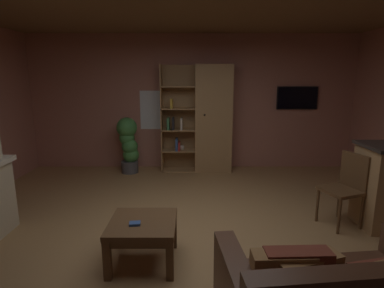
{
  "coord_description": "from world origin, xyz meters",
  "views": [
    {
      "loc": [
        -0.01,
        -3.3,
        1.84
      ],
      "look_at": [
        0.0,
        0.4,
        1.05
      ],
      "focal_mm": 29.13,
      "sensor_mm": 36.0,
      "label": 1
    }
  ],
  "objects_px": {
    "potted_floor_plant": "(128,143)",
    "wall_mounted_tv": "(296,98)",
    "bookshelf_cabinet": "(208,120)",
    "coffee_table": "(142,229)",
    "dining_chair": "(346,184)",
    "table_book_0": "(134,224)"
  },
  "relations": [
    {
      "from": "dining_chair",
      "to": "wall_mounted_tv",
      "type": "distance_m",
      "value": 2.76
    },
    {
      "from": "potted_floor_plant",
      "to": "bookshelf_cabinet",
      "type": "bearing_deg",
      "value": 6.01
    },
    {
      "from": "bookshelf_cabinet",
      "to": "wall_mounted_tv",
      "type": "xyz_separation_m",
      "value": [
        1.79,
        0.21,
        0.41
      ]
    },
    {
      "from": "wall_mounted_tv",
      "to": "bookshelf_cabinet",
      "type": "bearing_deg",
      "value": -173.28
    },
    {
      "from": "bookshelf_cabinet",
      "to": "coffee_table",
      "type": "bearing_deg",
      "value": -104.19
    },
    {
      "from": "potted_floor_plant",
      "to": "wall_mounted_tv",
      "type": "distance_m",
      "value": 3.47
    },
    {
      "from": "bookshelf_cabinet",
      "to": "dining_chair",
      "type": "relative_size",
      "value": 2.27
    },
    {
      "from": "table_book_0",
      "to": "potted_floor_plant",
      "type": "xyz_separation_m",
      "value": [
        -0.68,
        3.14,
        0.13
      ]
    },
    {
      "from": "coffee_table",
      "to": "potted_floor_plant",
      "type": "bearing_deg",
      "value": 103.66
    },
    {
      "from": "coffee_table",
      "to": "table_book_0",
      "type": "xyz_separation_m",
      "value": [
        -0.06,
        -0.08,
        0.1
      ]
    },
    {
      "from": "coffee_table",
      "to": "table_book_0",
      "type": "bearing_deg",
      "value": -128.89
    },
    {
      "from": "potted_floor_plant",
      "to": "wall_mounted_tv",
      "type": "height_order",
      "value": "wall_mounted_tv"
    },
    {
      "from": "coffee_table",
      "to": "wall_mounted_tv",
      "type": "relative_size",
      "value": 0.81
    },
    {
      "from": "coffee_table",
      "to": "table_book_0",
      "type": "relative_size",
      "value": 6.22
    },
    {
      "from": "bookshelf_cabinet",
      "to": "dining_chair",
      "type": "xyz_separation_m",
      "value": [
        1.61,
        -2.38,
        -0.5
      ]
    },
    {
      "from": "bookshelf_cabinet",
      "to": "dining_chair",
      "type": "bearing_deg",
      "value": -55.91
    },
    {
      "from": "coffee_table",
      "to": "wall_mounted_tv",
      "type": "distance_m",
      "value": 4.44
    },
    {
      "from": "dining_chair",
      "to": "coffee_table",
      "type": "bearing_deg",
      "value": -160.87
    },
    {
      "from": "coffee_table",
      "to": "potted_floor_plant",
      "type": "relative_size",
      "value": 0.6
    },
    {
      "from": "dining_chair",
      "to": "table_book_0",
      "type": "bearing_deg",
      "value": -159.75
    },
    {
      "from": "bookshelf_cabinet",
      "to": "wall_mounted_tv",
      "type": "distance_m",
      "value": 1.85
    },
    {
      "from": "potted_floor_plant",
      "to": "wall_mounted_tv",
      "type": "bearing_deg",
      "value": 6.39
    }
  ]
}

